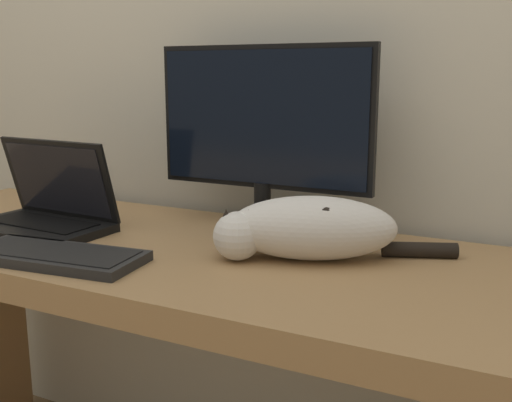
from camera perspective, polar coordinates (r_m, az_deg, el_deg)
name	(u,v)px	position (r m, az deg, el deg)	size (l,w,h in m)	color
wall_back	(260,9)	(1.60, 0.39, 17.83)	(6.40, 0.06, 2.60)	beige
desk	(187,309)	(1.37, -6.59, -10.15)	(1.79, 0.62, 0.77)	#A37A4C
monitor	(263,133)	(1.40, 0.66, 6.52)	(0.53, 0.18, 0.44)	black
laptop	(44,212)	(1.53, -19.50, -0.98)	(0.35, 0.22, 0.22)	black
external_keyboard	(55,256)	(1.28, -18.62, -4.96)	(0.38, 0.19, 0.02)	black
cat	(306,227)	(1.21, 4.80, -2.52)	(0.46, 0.28, 0.13)	silver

